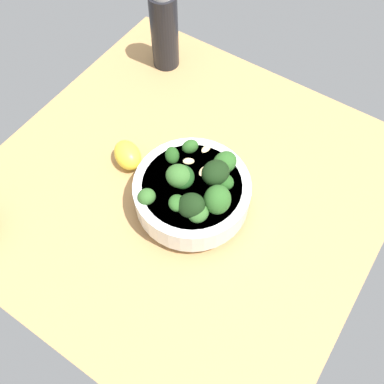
{
  "coord_description": "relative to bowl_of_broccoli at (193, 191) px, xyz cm",
  "views": [
    {
      "loc": [
        -32.12,
        -23.07,
        61.72
      ],
      "look_at": [
        -2.59,
        -3.38,
        4.0
      ],
      "focal_mm": 40.58,
      "sensor_mm": 36.0,
      "label": 1
    }
  ],
  "objects": [
    {
      "name": "bowl_of_broccoli",
      "position": [
        0.0,
        0.0,
        0.0
      ],
      "size": [
        18.24,
        18.24,
        10.9
      ],
      "color": "white",
      "rests_on": "ground_plane"
    },
    {
      "name": "ground_plane",
      "position": [
        2.61,
        3.64,
        -6.62
      ],
      "size": [
        64.03,
        64.03,
        4.25
      ],
      "primitive_type": "cube",
      "color": "tan"
    },
    {
      "name": "lemon_wedge",
      "position": [
        1.07,
        14.18,
        -2.43
      ],
      "size": [
        6.58,
        7.31,
        4.12
      ],
      "primitive_type": "ellipsoid",
      "rotation": [
        0.0,
        0.0,
        4.24
      ],
      "color": "yellow",
      "rests_on": "ground_plane"
    },
    {
      "name": "bottle_tall",
      "position": [
        25.08,
        23.29,
        3.7
      ],
      "size": [
        5.28,
        5.28,
        17.11
      ],
      "color": "black",
      "rests_on": "ground_plane"
    }
  ]
}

